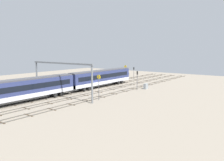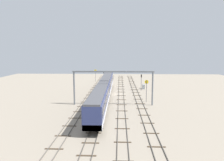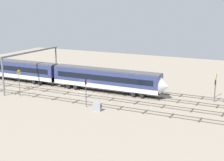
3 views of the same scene
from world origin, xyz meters
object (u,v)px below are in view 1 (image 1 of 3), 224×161
Objects in this scene: overhead_gantry at (61,71)px; signal_light_trackside_approach at (134,71)px; speed_sign_mid_trackside at (99,84)px; train at (72,82)px; signal_light_trackside_departure at (137,78)px; speed_sign_near_foreground at (125,69)px; relay_cabinet at (146,86)px.

overhead_gantry is 39.47m from signal_light_trackside_approach.
overhead_gantry is 3.44× the size of speed_sign_mid_trackside.
train is 10.76m from speed_sign_mid_trackside.
speed_sign_mid_trackside is 38.10m from signal_light_trackside_approach.
speed_sign_mid_trackside is at bearing -159.88° from signal_light_trackside_approach.
signal_light_trackside_departure reaches higher than train.
speed_sign_near_foreground is 38.99m from speed_sign_mid_trackside.
signal_light_trackside_approach is at bearing 39.79° from relay_cabinet.
overhead_gantry is 24.24m from relay_cabinet.
train is at bearing 24.23° from overhead_gantry.
signal_light_trackside_approach is 24.22m from signal_light_trackside_departure.
signal_light_trackside_departure is at bearing -146.49° from signal_light_trackside_approach.
speed_sign_mid_trackside is 3.74× the size of relay_cabinet.
speed_sign_near_foreground is 0.91× the size of speed_sign_mid_trackside.
speed_sign_near_foreground is 3.50m from signal_light_trackside_approach.
overhead_gantry reaches higher than speed_sign_near_foreground.
speed_sign_mid_trackside reaches higher than signal_light_trackside_departure.
overhead_gantry reaches higher than train.
signal_light_trackside_departure reaches higher than signal_light_trackside_approach.
speed_sign_near_foreground is at bearing 97.53° from signal_light_trackside_approach.
speed_sign_mid_trackside reaches higher than relay_cabinet.
speed_sign_near_foreground is 24.70m from relay_cabinet.
speed_sign_mid_trackside is (-2.16, -10.51, 0.87)m from train.
train reaches higher than relay_cabinet.
signal_light_trackside_departure reaches higher than speed_sign_near_foreground.
overhead_gantry is 3.78× the size of speed_sign_near_foreground.
signal_light_trackside_approach is at bearing 7.35° from overhead_gantry.
speed_sign_mid_trackside is (-35.31, -16.54, 0.17)m from speed_sign_near_foreground.
train is at bearing 78.37° from speed_sign_mid_trackside.
speed_sign_mid_trackside reaches higher than speed_sign_near_foreground.
signal_light_trackside_departure is (-20.19, -13.37, 0.46)m from signal_light_trackside_approach.
relay_cabinet is at bearing -20.25° from signal_light_trackside_departure.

